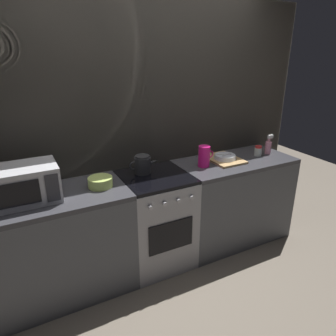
{
  "coord_description": "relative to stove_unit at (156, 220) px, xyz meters",
  "views": [
    {
      "loc": [
        -1.09,
        -2.33,
        1.97
      ],
      "look_at": [
        0.13,
        0.0,
        0.95
      ],
      "focal_mm": 33.56,
      "sensor_mm": 36.0,
      "label": 1
    }
  ],
  "objects": [
    {
      "name": "spice_jar",
      "position": [
        1.19,
        -0.0,
        0.5
      ],
      "size": [
        0.08,
        0.08,
        0.1
      ],
      "color": "silver",
      "rests_on": "counter_right"
    },
    {
      "name": "counter_left",
      "position": [
        -0.9,
        0.0,
        0.0
      ],
      "size": [
        1.2,
        0.6,
        0.9
      ],
      "color": "#515459",
      "rests_on": "ground_plane"
    },
    {
      "name": "counter_right",
      "position": [
        0.9,
        0.0,
        0.0
      ],
      "size": [
        1.2,
        0.6,
        0.9
      ],
      "color": "#515459",
      "rests_on": "ground_plane"
    },
    {
      "name": "dish_pile",
      "position": [
        0.79,
        0.04,
        0.47
      ],
      "size": [
        0.3,
        0.4,
        0.07
      ],
      "color": "tan",
      "rests_on": "counter_right"
    },
    {
      "name": "ground_plane",
      "position": [
        0.0,
        0.0,
        -0.45
      ],
      "size": [
        8.0,
        8.0,
        0.0
      ],
      "primitive_type": "plane",
      "color": "#6B6054"
    },
    {
      "name": "pitcher",
      "position": [
        0.52,
        -0.0,
        0.55
      ],
      "size": [
        0.16,
        0.11,
        0.2
      ],
      "color": "#E5197A",
      "rests_on": "counter_right"
    },
    {
      "name": "back_wall",
      "position": [
        0.0,
        0.32,
        0.75
      ],
      "size": [
        3.6,
        0.05,
        2.4
      ],
      "color": "#A39989",
      "rests_on": "ground_plane"
    },
    {
      "name": "mixing_bowl",
      "position": [
        -0.49,
        0.01,
        0.49
      ],
      "size": [
        0.2,
        0.2,
        0.08
      ],
      "primitive_type": "cylinder",
      "color": "#B7D166",
      "rests_on": "counter_left"
    },
    {
      "name": "spray_bottle",
      "position": [
        1.33,
        0.01,
        0.53
      ],
      "size": [
        0.08,
        0.06,
        0.2
      ],
      "color": "pink",
      "rests_on": "counter_right"
    },
    {
      "name": "microwave",
      "position": [
        -1.04,
        0.01,
        0.59
      ],
      "size": [
        0.46,
        0.35,
        0.27
      ],
      "color": "#B2B2B7",
      "rests_on": "counter_left"
    },
    {
      "name": "stove_unit",
      "position": [
        0.0,
        0.0,
        0.0
      ],
      "size": [
        0.6,
        0.63,
        0.9
      ],
      "color": "#9E9EA3",
      "rests_on": "ground_plane"
    },
    {
      "name": "kettle",
      "position": [
        -0.07,
        0.11,
        0.53
      ],
      "size": [
        0.28,
        0.15,
        0.17
      ],
      "color": "#262628",
      "rests_on": "stove_unit"
    }
  ]
}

